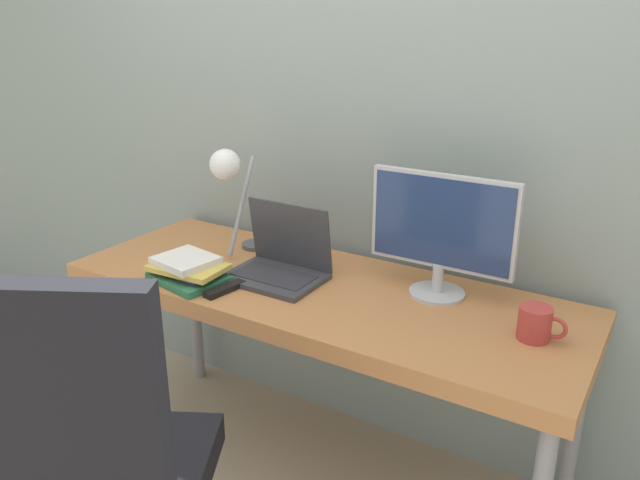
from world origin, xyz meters
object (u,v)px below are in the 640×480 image
Objects in this scene: desk_lamp at (230,178)px; office_chair at (89,461)px; book_stack at (188,270)px; monitor at (442,230)px; laptop at (279,263)px; mug at (536,323)px.

office_chair is at bearing -72.03° from desk_lamp.
office_chair is at bearing -66.24° from book_stack.
monitor is 0.42× the size of office_chair.
office_chair is (0.30, -0.94, -0.46)m from desk_lamp.
laptop is at bearing 93.46° from office_chair.
laptop is at bearing -163.58° from monitor.
office_chair is 0.77m from book_stack.
book_stack is at bearing 113.76° from office_chair.
mug is at bearing 1.02° from laptop.
monitor is 0.79m from desk_lamp.
monitor is at bearing 65.52° from office_chair.
mug is (0.87, 0.02, -0.00)m from laptop.
laptop is 0.78× the size of desk_lamp.
laptop reaches higher than book_stack.
desk_lamp is at bearing 177.70° from mug.
monitor is 1.68× the size of book_stack.
desk_lamp is 0.37× the size of office_chair.
desk_lamp is 1.15m from mug.
desk_lamp is 1.09m from office_chair.
laptop is 0.32m from book_stack.
book_stack is (-0.77, -0.35, -0.18)m from monitor.
mug is at bearing 47.61° from office_chair.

